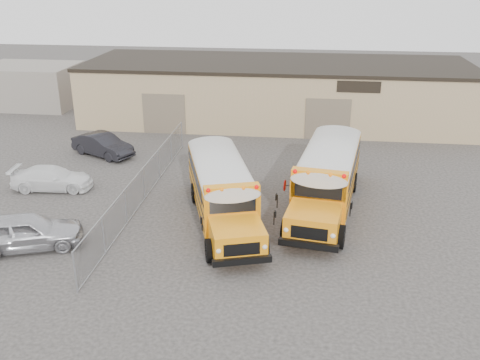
# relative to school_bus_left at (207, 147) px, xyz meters

# --- Properties ---
(ground) EXTENTS (120.00, 120.00, 0.00)m
(ground) POSITION_rel_school_bus_left_xyz_m (3.32, -7.16, -1.71)
(ground) COLOR #302E2C
(ground) RESTS_ON ground
(warehouse) EXTENTS (30.20, 10.20, 4.67)m
(warehouse) POSITION_rel_school_bus_left_xyz_m (3.32, 12.84, 0.66)
(warehouse) COLOR tan
(warehouse) RESTS_ON ground
(chainlink_fence) EXTENTS (0.07, 18.07, 1.81)m
(chainlink_fence) POSITION_rel_school_bus_left_xyz_m (-2.68, -4.16, -0.81)
(chainlink_fence) COLOR gray
(chainlink_fence) RESTS_ON ground
(distant_building_left) EXTENTS (8.00, 6.00, 3.60)m
(distant_building_left) POSITION_rel_school_bus_left_xyz_m (-18.68, 14.84, 0.09)
(distant_building_left) COLOR gray
(distant_building_left) RESTS_ON ground
(school_bus_left) EXTENTS (5.35, 10.38, 2.96)m
(school_bus_left) POSITION_rel_school_bus_left_xyz_m (0.00, 0.00, 0.00)
(school_bus_left) COLOR orange
(school_bus_left) RESTS_ON ground
(school_bus_right) EXTENTS (4.18, 10.96, 3.13)m
(school_bus_right) POSITION_rel_school_bus_left_xyz_m (7.96, 2.67, 0.10)
(school_bus_right) COLOR orange
(school_bus_right) RESTS_ON ground
(tarp_bundle) EXTENTS (1.38, 1.33, 1.62)m
(tarp_bundle) POSITION_rel_school_bus_left_xyz_m (2.60, -8.88, -0.88)
(tarp_bundle) COLOR black
(tarp_bundle) RESTS_ON ground
(car_silver) EXTENTS (5.19, 3.46, 1.64)m
(car_silver) POSITION_rel_school_bus_left_xyz_m (-6.27, -10.06, -0.89)
(car_silver) COLOR silver
(car_silver) RESTS_ON ground
(car_white) EXTENTS (4.62, 2.25, 1.30)m
(car_white) POSITION_rel_school_bus_left_xyz_m (-8.22, -3.44, -1.06)
(car_white) COLOR white
(car_white) RESTS_ON ground
(car_dark) EXTENTS (4.69, 3.41, 1.47)m
(car_dark) POSITION_rel_school_bus_left_xyz_m (-7.45, 2.40, -0.98)
(car_dark) COLOR black
(car_dark) RESTS_ON ground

